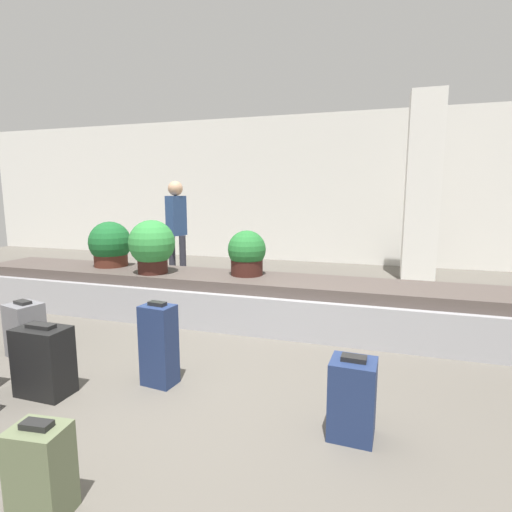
{
  "coord_description": "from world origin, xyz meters",
  "views": [
    {
      "loc": [
        1.37,
        -2.67,
        1.52
      ],
      "look_at": [
        0.0,
        1.66,
        0.8
      ],
      "focal_mm": 28.0,
      "sensor_mm": 36.0,
      "label": 1
    }
  ],
  "objects_px": {
    "suitcase_4": "(352,398)",
    "pillar": "(422,188)",
    "suitcase_0": "(159,345)",
    "traveler_0": "(176,223)",
    "potted_plant_2": "(110,245)",
    "potted_plant_0": "(152,246)",
    "suitcase_1": "(44,361)",
    "suitcase_3": "(25,329)",
    "suitcase_7": "(41,471)",
    "potted_plant_1": "(247,253)"
  },
  "relations": [
    {
      "from": "suitcase_4",
      "to": "pillar",
      "type": "bearing_deg",
      "value": 84.26
    },
    {
      "from": "pillar",
      "to": "suitcase_0",
      "type": "relative_size",
      "value": 4.7
    },
    {
      "from": "suitcase_0",
      "to": "traveler_0",
      "type": "xyz_separation_m",
      "value": [
        -1.61,
        3.26,
        0.7
      ]
    },
    {
      "from": "potted_plant_2",
      "to": "traveler_0",
      "type": "height_order",
      "value": "traveler_0"
    },
    {
      "from": "potted_plant_0",
      "to": "potted_plant_2",
      "type": "relative_size",
      "value": 1.09
    },
    {
      "from": "suitcase_1",
      "to": "traveler_0",
      "type": "distance_m",
      "value": 3.84
    },
    {
      "from": "suitcase_3",
      "to": "suitcase_7",
      "type": "xyz_separation_m",
      "value": [
        1.68,
        -1.47,
        -0.02
      ]
    },
    {
      "from": "suitcase_3",
      "to": "suitcase_4",
      "type": "relative_size",
      "value": 1.0
    },
    {
      "from": "suitcase_1",
      "to": "suitcase_0",
      "type": "bearing_deg",
      "value": 29.24
    },
    {
      "from": "potted_plant_0",
      "to": "suitcase_3",
      "type": "bearing_deg",
      "value": -109.57
    },
    {
      "from": "potted_plant_1",
      "to": "traveler_0",
      "type": "relative_size",
      "value": 0.31
    },
    {
      "from": "suitcase_3",
      "to": "potted_plant_0",
      "type": "relative_size",
      "value": 0.82
    },
    {
      "from": "pillar",
      "to": "suitcase_3",
      "type": "xyz_separation_m",
      "value": [
        -3.79,
        -4.73,
        -1.35
      ]
    },
    {
      "from": "pillar",
      "to": "potted_plant_1",
      "type": "distance_m",
      "value": 3.82
    },
    {
      "from": "pillar",
      "to": "suitcase_3",
      "type": "relative_size",
      "value": 6.03
    },
    {
      "from": "suitcase_1",
      "to": "potted_plant_2",
      "type": "bearing_deg",
      "value": 116.02
    },
    {
      "from": "suitcase_7",
      "to": "suitcase_1",
      "type": "bearing_deg",
      "value": 128.16
    },
    {
      "from": "traveler_0",
      "to": "suitcase_0",
      "type": "bearing_deg",
      "value": 41.01
    },
    {
      "from": "pillar",
      "to": "potted_plant_2",
      "type": "height_order",
      "value": "pillar"
    },
    {
      "from": "pillar",
      "to": "suitcase_4",
      "type": "distance_m",
      "value": 5.34
    },
    {
      "from": "pillar",
      "to": "traveler_0",
      "type": "bearing_deg",
      "value": -157.67
    },
    {
      "from": "suitcase_0",
      "to": "suitcase_3",
      "type": "relative_size",
      "value": 1.28
    },
    {
      "from": "pillar",
      "to": "potted_plant_2",
      "type": "xyz_separation_m",
      "value": [
        -4.08,
        -3.05,
        -0.76
      ]
    },
    {
      "from": "suitcase_1",
      "to": "potted_plant_0",
      "type": "height_order",
      "value": "potted_plant_0"
    },
    {
      "from": "suitcase_7",
      "to": "traveler_0",
      "type": "bearing_deg",
      "value": 104.64
    },
    {
      "from": "suitcase_7",
      "to": "traveler_0",
      "type": "relative_size",
      "value": 0.28
    },
    {
      "from": "pillar",
      "to": "suitcase_4",
      "type": "relative_size",
      "value": 6.01
    },
    {
      "from": "suitcase_4",
      "to": "traveler_0",
      "type": "relative_size",
      "value": 0.31
    },
    {
      "from": "potted_plant_0",
      "to": "traveler_0",
      "type": "bearing_deg",
      "value": 109.36
    },
    {
      "from": "potted_plant_2",
      "to": "potted_plant_1",
      "type": "bearing_deg",
      "value": -0.3
    },
    {
      "from": "potted_plant_1",
      "to": "potted_plant_2",
      "type": "height_order",
      "value": "potted_plant_2"
    },
    {
      "from": "suitcase_1",
      "to": "suitcase_3",
      "type": "distance_m",
      "value": 0.94
    },
    {
      "from": "suitcase_1",
      "to": "suitcase_4",
      "type": "relative_size",
      "value": 1.04
    },
    {
      "from": "suitcase_7",
      "to": "potted_plant_0",
      "type": "distance_m",
      "value": 3.19
    },
    {
      "from": "suitcase_4",
      "to": "potted_plant_1",
      "type": "bearing_deg",
      "value": 126.96
    },
    {
      "from": "suitcase_1",
      "to": "potted_plant_1",
      "type": "height_order",
      "value": "potted_plant_1"
    },
    {
      "from": "suitcase_4",
      "to": "suitcase_7",
      "type": "distance_m",
      "value": 1.73
    },
    {
      "from": "suitcase_3",
      "to": "traveler_0",
      "type": "relative_size",
      "value": 0.31
    },
    {
      "from": "suitcase_1",
      "to": "suitcase_4",
      "type": "xyz_separation_m",
      "value": [
        2.27,
        0.16,
        -0.01
      ]
    },
    {
      "from": "suitcase_7",
      "to": "potted_plant_0",
      "type": "bearing_deg",
      "value": 105.7
    },
    {
      "from": "suitcase_0",
      "to": "suitcase_1",
      "type": "bearing_deg",
      "value": -144.52
    },
    {
      "from": "suitcase_1",
      "to": "suitcase_3",
      "type": "height_order",
      "value": "suitcase_1"
    },
    {
      "from": "traveler_0",
      "to": "pillar",
      "type": "bearing_deg",
      "value": 127.1
    },
    {
      "from": "suitcase_1",
      "to": "potted_plant_2",
      "type": "relative_size",
      "value": 0.93
    },
    {
      "from": "potted_plant_1",
      "to": "suitcase_1",
      "type": "bearing_deg",
      "value": -111.63
    },
    {
      "from": "suitcase_1",
      "to": "traveler_0",
      "type": "height_order",
      "value": "traveler_0"
    },
    {
      "from": "suitcase_7",
      "to": "traveler_0",
      "type": "height_order",
      "value": "traveler_0"
    },
    {
      "from": "pillar",
      "to": "potted_plant_2",
      "type": "distance_m",
      "value": 5.15
    },
    {
      "from": "suitcase_3",
      "to": "potted_plant_1",
      "type": "distance_m",
      "value": 2.4
    },
    {
      "from": "pillar",
      "to": "suitcase_1",
      "type": "bearing_deg",
      "value": -119.86
    }
  ]
}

